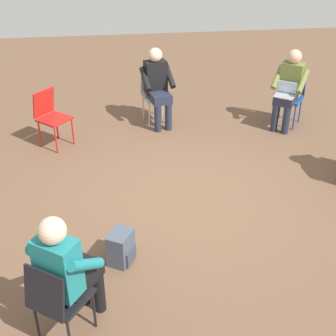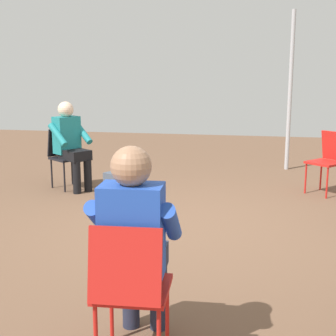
# 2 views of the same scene
# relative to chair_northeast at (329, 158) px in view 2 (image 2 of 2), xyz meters

# --- Properties ---
(ground_plane) EXTENTS (15.74, 15.74, 0.00)m
(ground_plane) POSITION_rel_chair_northeast_xyz_m (-1.71, -1.79, -0.50)
(ground_plane) COLOR brown
(chair_northeast) EXTENTS (0.58, 0.59, 0.85)m
(chair_northeast) POSITION_rel_chair_northeast_xyz_m (0.00, 0.00, 0.00)
(chair_northeast) COLOR red
(chair_northeast) RESTS_ON ground
(chair_south) EXTENTS (0.43, 0.46, 0.85)m
(chair_south) POSITION_rel_chair_northeast_xyz_m (-1.57, -4.31, 0.00)
(chair_south) COLOR red
(chair_south) RESTS_ON ground
(chair_northwest) EXTENTS (0.58, 0.57, 0.85)m
(chair_northwest) POSITION_rel_chair_northeast_xyz_m (-3.67, -0.37, 0.00)
(chair_northwest) COLOR black
(chair_northwest) RESTS_ON ground
(person_in_blue) EXTENTS (0.52, 0.54, 1.24)m
(person_in_blue) POSITION_rel_chair_northeast_xyz_m (-1.58, -4.15, 0.20)
(person_in_blue) COLOR #23283D
(person_in_blue) RESTS_ON ground
(person_in_teal) EXTENTS (0.63, 0.63, 1.24)m
(person_in_teal) POSITION_rel_chair_northeast_xyz_m (-3.53, -0.47, 0.20)
(person_in_teal) COLOR black
(person_in_teal) RESTS_ON ground
(backpack_near_laptop_user) EXTENTS (0.34, 0.31, 0.36)m
(backpack_near_laptop_user) POSITION_rel_chair_northeast_xyz_m (-2.73, -0.91, -0.34)
(backpack_near_laptop_user) COLOR #475160
(backpack_near_laptop_user) RESTS_ON ground
(tent_pole_near) EXTENTS (0.07, 0.07, 2.65)m
(tent_pole_near) POSITION_rel_chair_northeast_xyz_m (-0.46, 1.61, 0.83)
(tent_pole_near) COLOR #B2B2B7
(tent_pole_near) RESTS_ON ground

